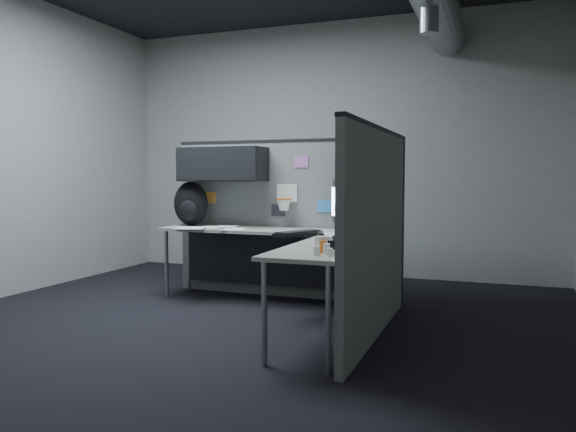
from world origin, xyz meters
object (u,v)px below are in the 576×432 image
at_px(desk, 285,245).
at_px(keyboard, 298,233).
at_px(monitor, 360,205).
at_px(phone, 330,242).
at_px(backpack, 191,204).

relative_size(desk, keyboard, 4.51).
distance_m(monitor, phone, 1.18).
xyz_separation_m(keyboard, phone, (0.49, -0.69, 0.02)).
relative_size(phone, backpack, 0.64).
bearing_deg(phone, keyboard, 114.45).
height_order(monitor, keyboard, monitor).
distance_m(desk, backpack, 1.31).
bearing_deg(monitor, desk, -141.44).
distance_m(phone, backpack, 2.29).
bearing_deg(keyboard, desk, 112.39).
height_order(desk, phone, phone).
xyz_separation_m(monitor, phone, (0.05, -1.16, -0.21)).
distance_m(monitor, keyboard, 0.68).
xyz_separation_m(desk, backpack, (-1.21, 0.36, 0.34)).
xyz_separation_m(monitor, backpack, (-1.85, 0.10, -0.03)).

